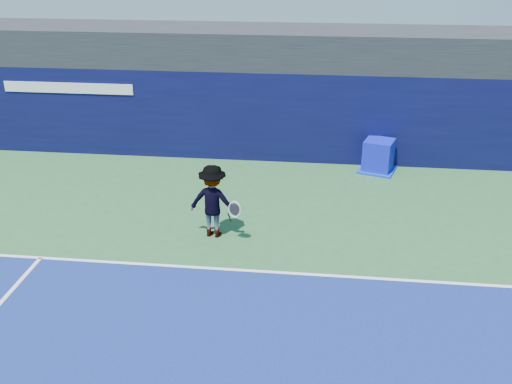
% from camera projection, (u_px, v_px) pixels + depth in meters
% --- Properties ---
extents(ground, '(80.00, 80.00, 0.00)m').
position_uv_depth(ground, '(228.00, 359.00, 10.35)').
color(ground, '#285A2F').
rests_on(ground, ground).
extents(baseline, '(24.00, 0.10, 0.01)m').
position_uv_depth(baseline, '(248.00, 271.00, 13.06)').
color(baseline, white).
rests_on(baseline, ground).
extents(stadium_band, '(36.00, 3.00, 1.20)m').
position_uv_depth(stadium_band, '(279.00, 46.00, 19.29)').
color(stadium_band, black).
rests_on(stadium_band, back_wall_assembly).
extents(back_wall_assembly, '(36.00, 1.03, 3.00)m').
position_uv_depth(back_wall_assembly, '(276.00, 115.00, 19.25)').
color(back_wall_assembly, '#090A33').
rests_on(back_wall_assembly, ground).
extents(equipment_cart, '(1.38, 1.38, 1.05)m').
position_uv_depth(equipment_cart, '(378.00, 157.00, 18.46)').
color(equipment_cart, '#0D11BC').
rests_on(equipment_cart, ground).
extents(tennis_player, '(1.42, 0.86, 1.90)m').
position_uv_depth(tennis_player, '(213.00, 201.00, 14.27)').
color(tennis_player, white).
rests_on(tennis_player, ground).
extents(tennis_ball, '(0.06, 0.06, 0.06)m').
position_uv_depth(tennis_ball, '(222.00, 176.00, 15.77)').
color(tennis_ball, '#C4E619').
rests_on(tennis_ball, ground).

